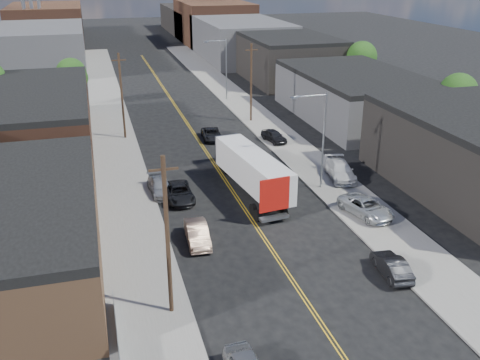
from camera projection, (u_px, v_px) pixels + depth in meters
ground at (174, 104)px, 78.56m from camera, size 260.00×260.00×0.00m
centerline at (194, 133)px, 65.21m from camera, size 0.32×120.00×0.01m
sidewalk_left at (114, 139)px, 62.81m from camera, size 5.00×140.00×0.15m
sidewalk_right at (268, 126)px, 67.56m from camera, size 5.00×140.00×0.15m
warehouse_tan at (5, 231)px, 35.61m from camera, size 12.00×22.00×5.60m
warehouse_brown at (33, 120)px, 58.56m from camera, size 12.00×26.00×6.60m
industrial_right_b at (355, 95)px, 70.44m from camera, size 14.00×24.00×6.10m
industrial_right_c at (287, 57)px, 93.30m from camera, size 14.00×22.00×7.60m
skyline_left_a at (41, 47)px, 103.19m from camera, size 16.00×30.00×8.00m
skyline_right_a at (240, 39)px, 113.19m from camera, size 16.00×30.00×8.00m
skyline_left_b at (47, 27)px, 125.06m from camera, size 16.00×26.00×10.00m
skyline_right_b at (214, 22)px, 135.06m from camera, size 16.00×26.00×10.00m
skyline_left_c at (52, 25)px, 143.43m from camera, size 16.00×40.00×7.00m
skyline_right_c at (198, 20)px, 153.43m from camera, size 16.00×40.00×7.00m
streetlight_near at (320, 134)px, 47.28m from camera, size 3.39×0.25×9.00m
streetlight_far at (224, 65)px, 78.43m from camera, size 3.39×0.25×9.00m
utility_pole_left_near at (167, 237)px, 30.05m from camera, size 1.60×0.26×10.00m
utility_pole_left_far at (122, 96)px, 61.20m from camera, size 1.60×0.26×10.00m
utility_pole_right at (251, 82)px, 67.97m from camera, size 1.60×0.26×10.00m
tree_left_far at (72, 75)px, 75.12m from camera, size 4.35×4.20×6.97m
tree_right_near at (458, 95)px, 62.86m from camera, size 4.60×4.48×7.44m
tree_right_far at (362, 59)px, 84.11m from camera, size 4.85×4.76×7.91m
semi_truck at (248, 166)px, 48.49m from camera, size 3.99×15.25×3.92m
car_left_b at (197, 234)px, 39.65m from camera, size 1.79×4.52×1.46m
car_left_c at (179, 193)px, 46.79m from camera, size 2.28×4.94×1.37m
car_left_d at (160, 187)px, 48.01m from camera, size 2.24×4.85×1.37m
car_right_oncoming at (392, 266)px, 35.58m from camera, size 1.83×4.22×1.35m
car_right_lot_a at (366, 207)px, 43.64m from camera, size 3.55×5.57×1.43m
car_right_lot_b at (340, 170)px, 51.10m from camera, size 3.17×5.69×1.56m
car_right_lot_c at (274, 136)px, 61.43m from camera, size 2.35×4.21×1.36m
car_ahead_truck at (212, 134)px, 62.69m from camera, size 2.48×4.73×1.27m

